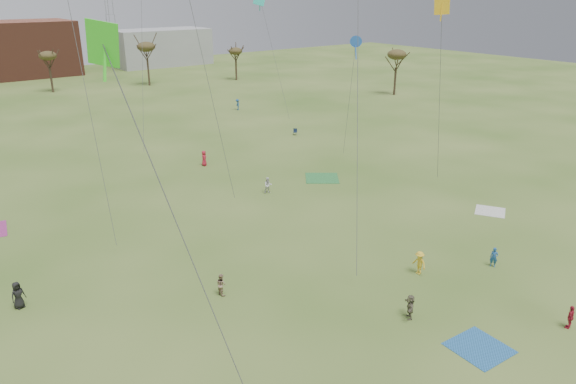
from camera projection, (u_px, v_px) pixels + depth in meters
ground at (419, 345)px, 29.74m from camera, size 260.00×260.00×0.00m
flyer_near_right at (494, 257)px, 37.87m from camera, size 0.56×0.64×1.46m
spectator_fore_a at (571, 317)px, 30.95m from camera, size 0.91×0.50×1.48m
spectator_fore_b at (221, 284)px, 34.38m from camera, size 0.61×0.76×1.48m
spectator_fore_c at (410, 307)px, 31.88m from camera, size 1.31×1.39×1.56m
flyer_mid_a at (18, 295)px, 32.89m from camera, size 1.00×0.80×1.78m
flyer_mid_b at (419, 263)px, 36.86m from camera, size 0.69×1.13×1.70m
spectator_mid_e at (268, 185)px, 51.62m from camera, size 0.94×0.86×1.57m
flyer_far_b at (204, 158)px, 59.66m from camera, size 0.84×0.99×1.72m
flyer_far_c at (238, 104)px, 87.35m from camera, size 1.03×1.32×1.80m
blanket_blue at (479, 348)px, 29.44m from camera, size 3.08×3.08×0.03m
blanket_cream at (490, 211)px, 47.58m from camera, size 3.41×3.41×0.03m
blanket_olive at (322, 178)px, 55.94m from camera, size 4.78×4.78×0.03m
camp_chair_right at (295, 133)px, 72.43m from camera, size 0.74×0.74×0.87m
tree_line at (15, 67)px, 84.17m from camera, size 117.44×49.32×8.91m
building_brick at (11, 49)px, 119.30m from camera, size 26.00×16.00×12.00m
building_grey at (161, 47)px, 138.32m from camera, size 24.00×12.00×9.00m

